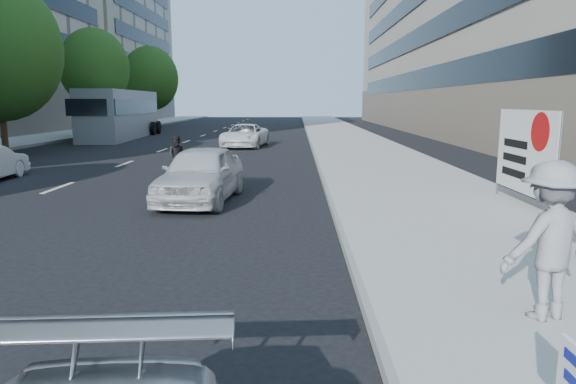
{
  "coord_description": "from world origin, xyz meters",
  "views": [
    {
      "loc": [
        0.6,
        -6.95,
        2.53
      ],
      "look_at": [
        0.45,
        2.26,
        0.91
      ],
      "focal_mm": 32.0,
      "sensor_mm": 36.0,
      "label": 1
    }
  ],
  "objects_px": {
    "jogger": "(549,241)",
    "bus": "(121,115)",
    "protest_banner": "(525,152)",
    "motorcycle": "(178,159)",
    "white_sedan_far": "(245,136)",
    "white_sedan_near": "(201,174)"
  },
  "relations": [
    {
      "from": "jogger",
      "to": "bus",
      "type": "xyz_separation_m",
      "value": [
        -15.11,
        30.8,
        0.6
      ]
    },
    {
      "from": "protest_banner",
      "to": "motorcycle",
      "type": "height_order",
      "value": "protest_banner"
    },
    {
      "from": "jogger",
      "to": "motorcycle",
      "type": "distance_m",
      "value": 13.57
    },
    {
      "from": "jogger",
      "to": "white_sedan_far",
      "type": "relative_size",
      "value": 0.38
    },
    {
      "from": "white_sedan_near",
      "to": "white_sedan_far",
      "type": "distance_m",
      "value": 16.08
    },
    {
      "from": "bus",
      "to": "white_sedan_far",
      "type": "bearing_deg",
      "value": -40.64
    },
    {
      "from": "motorcycle",
      "to": "bus",
      "type": "distance_m",
      "value": 20.82
    },
    {
      "from": "protest_banner",
      "to": "bus",
      "type": "bearing_deg",
      "value": 125.66
    },
    {
      "from": "jogger",
      "to": "motorcycle",
      "type": "relative_size",
      "value": 0.87
    },
    {
      "from": "white_sedan_far",
      "to": "motorcycle",
      "type": "height_order",
      "value": "motorcycle"
    },
    {
      "from": "white_sedan_near",
      "to": "bus",
      "type": "height_order",
      "value": "bus"
    },
    {
      "from": "white_sedan_near",
      "to": "motorcycle",
      "type": "height_order",
      "value": "white_sedan_near"
    },
    {
      "from": "white_sedan_far",
      "to": "bus",
      "type": "relative_size",
      "value": 0.38
    },
    {
      "from": "white_sedan_far",
      "to": "protest_banner",
      "type": "bearing_deg",
      "value": -58.47
    },
    {
      "from": "protest_banner",
      "to": "jogger",
      "type": "bearing_deg",
      "value": -111.33
    },
    {
      "from": "jogger",
      "to": "bus",
      "type": "bearing_deg",
      "value": -81.88
    },
    {
      "from": "jogger",
      "to": "bus",
      "type": "height_order",
      "value": "bus"
    },
    {
      "from": "white_sedan_far",
      "to": "motorcycle",
      "type": "relative_size",
      "value": 2.28
    },
    {
      "from": "white_sedan_near",
      "to": "protest_banner",
      "type": "bearing_deg",
      "value": -4.65
    },
    {
      "from": "jogger",
      "to": "protest_banner",
      "type": "distance_m",
      "value": 6.78
    },
    {
      "from": "bus",
      "to": "jogger",
      "type": "bearing_deg",
      "value": -67.07
    },
    {
      "from": "white_sedan_far",
      "to": "jogger",
      "type": "bearing_deg",
      "value": -70.16
    }
  ]
}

